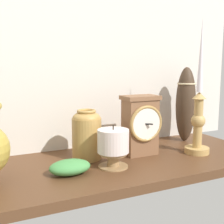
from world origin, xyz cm
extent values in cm
cube|color=#51321D|center=(0.00, 0.00, -1.20)|extent=(100.00, 36.00, 2.40)
cube|color=silver|center=(0.00, 18.50, 32.50)|extent=(120.00, 2.00, 65.00)
cube|color=brown|center=(14.02, 2.86, 8.27)|extent=(9.58, 6.16, 16.55)
cube|color=brown|center=(14.02, 2.86, 17.15)|extent=(10.73, 6.90, 1.20)
torus|color=#AC8447|center=(14.02, -0.62, 9.95)|extent=(10.70, 0.97, 10.70)
cylinder|color=white|center=(14.02, -0.72, 9.95)|extent=(8.95, 0.40, 8.95)
cube|color=black|center=(14.02, -1.02, 9.95)|extent=(2.90, 2.76, 0.30)
cylinder|color=tan|center=(30.26, -3.92, 0.90)|extent=(7.41, 7.41, 1.80)
cylinder|color=tan|center=(30.26, -3.92, 9.26)|extent=(2.69, 2.69, 14.93)
sphere|color=tan|center=(30.26, -3.92, 10.01)|extent=(4.30, 4.30, 4.30)
cone|color=tan|center=(30.26, -3.92, 17.73)|extent=(4.06, 4.06, 2.00)
cone|color=white|center=(30.26, -3.92, 29.58)|extent=(1.97, 1.97, 21.71)
cylinder|color=#B18746|center=(-2.04, 5.35, 5.93)|extent=(8.37, 8.37, 11.87)
ellipsoid|color=#B18746|center=(-2.04, 5.35, 11.87)|extent=(7.95, 7.95, 3.98)
torus|color=#B18746|center=(-2.04, 5.35, 13.86)|extent=(5.43, 5.43, 0.83)
cylinder|color=#A07B4E|center=(1.64, -4.37, 1.84)|extent=(3.15, 3.15, 3.68)
cylinder|color=#A07B4E|center=(1.64, -4.37, 0.40)|extent=(7.88, 7.88, 0.80)
cylinder|color=#A07B4E|center=(1.64, -4.37, 3.68)|extent=(7.09, 7.09, 0.60)
cylinder|color=silver|center=(1.64, -4.37, 7.12)|extent=(8.28, 8.28, 6.07)
cylinder|color=black|center=(1.64, -4.37, 10.75)|extent=(0.30, 0.30, 1.20)
ellipsoid|color=#402F20|center=(36.58, 9.84, 12.95)|extent=(6.84, 6.84, 25.90)
torus|color=#CCB78C|center=(36.58, 9.84, 20.20)|extent=(6.41, 6.41, 0.60)
ellipsoid|color=#458D47|center=(-10.27, -4.49, 1.82)|extent=(10.43, 7.30, 3.64)
camera|label=1|loc=(-31.83, -73.62, 27.06)|focal=48.68mm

